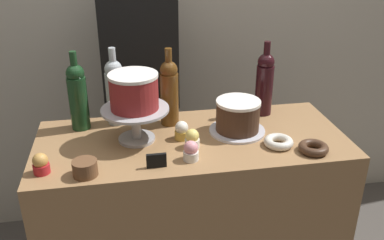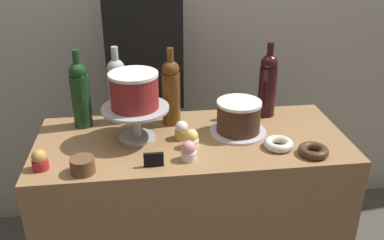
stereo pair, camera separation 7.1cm
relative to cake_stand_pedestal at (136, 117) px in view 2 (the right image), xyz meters
name	(u,v)px [view 2 (the right image)]	position (x,y,z in m)	size (l,w,h in m)	color
back_wall	(172,1)	(0.21, 0.81, 0.29)	(6.00, 0.05, 2.60)	#BCB7A8
display_counter	(192,230)	(0.21, -0.03, -0.55)	(1.22, 0.53, 0.91)	#997047
cake_stand_pedestal	(136,117)	(0.00, 0.00, 0.00)	(0.26, 0.26, 0.14)	#B2B2B7
white_layer_cake	(134,90)	(0.00, 0.00, 0.11)	(0.19, 0.19, 0.14)	maroon
silver_serving_platter	(238,132)	(0.41, 0.00, -0.09)	(0.23, 0.23, 0.01)	silver
chocolate_round_cake	(239,116)	(0.41, 0.00, -0.02)	(0.18, 0.18, 0.13)	#3D2619
wine_bottle_amber	(171,91)	(0.15, 0.13, 0.05)	(0.08, 0.08, 0.33)	#5B3814
wine_bottle_green	(80,93)	(-0.22, 0.15, 0.05)	(0.08, 0.08, 0.33)	#193D1E
wine_bottle_dark_red	(268,84)	(0.56, 0.16, 0.05)	(0.08, 0.08, 0.33)	black
wine_bottle_clear	(117,89)	(-0.07, 0.17, 0.05)	(0.08, 0.08, 0.33)	#B2BCC1
cupcake_vanilla	(182,130)	(0.17, -0.02, -0.06)	(0.06, 0.06, 0.07)	gold
cupcake_lemon	(191,139)	(0.20, -0.10, -0.06)	(0.06, 0.06, 0.07)	white
cupcake_strawberry	(189,151)	(0.18, -0.19, -0.06)	(0.06, 0.06, 0.07)	white
cupcake_caramel	(40,160)	(-0.33, -0.18, -0.06)	(0.06, 0.06, 0.07)	red
donut_chocolate	(313,151)	(0.64, -0.21, -0.08)	(0.11, 0.11, 0.03)	#472D1E
donut_sugar	(278,144)	(0.53, -0.14, -0.08)	(0.11, 0.11, 0.03)	silver
cookie_stack	(83,165)	(-0.18, -0.23, -0.07)	(0.08, 0.08, 0.05)	brown
price_sign_chalkboard	(154,160)	(0.06, -0.22, -0.07)	(0.07, 0.01, 0.05)	black
barista_figure	(147,103)	(0.05, 0.52, -0.17)	(0.36, 0.22, 1.60)	black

